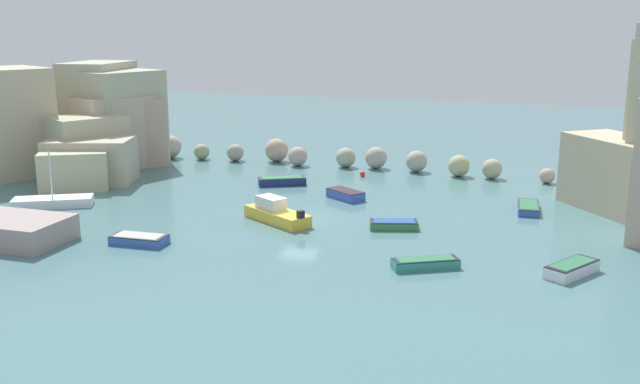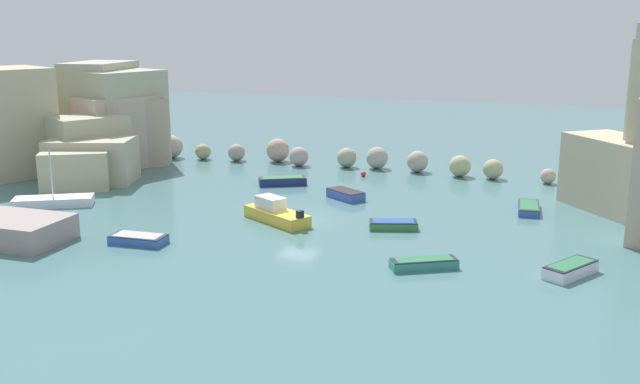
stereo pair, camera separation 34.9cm
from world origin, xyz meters
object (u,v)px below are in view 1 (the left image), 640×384
(moored_boat_8, at_px, (139,239))
(moored_boat_6, at_px, (572,269))
(moored_boat_4, at_px, (394,224))
(moored_boat_1, at_px, (282,181))
(moored_boat_3, at_px, (425,263))
(moored_boat_5, at_px, (345,194))
(moored_boat_0, at_px, (53,202))
(channel_buoy, at_px, (363,174))
(stone_dock, at_px, (13,230))
(moored_boat_7, at_px, (276,213))
(moored_boat_2, at_px, (529,207))

(moored_boat_8, bearing_deg, moored_boat_6, -177.10)
(moored_boat_4, relative_size, moored_boat_6, 0.93)
(moored_boat_1, height_order, moored_boat_8, moored_boat_1)
(moored_boat_3, xyz_separation_m, moored_boat_5, (-9.11, 13.94, 0.05))
(moored_boat_1, relative_size, moored_boat_8, 1.16)
(moored_boat_0, bearing_deg, moored_boat_5, 175.58)
(channel_buoy, relative_size, moored_boat_8, 0.13)
(moored_boat_0, bearing_deg, stone_dock, 84.33)
(moored_boat_4, height_order, moored_boat_7, moored_boat_7)
(stone_dock, relative_size, moored_boat_8, 1.86)
(moored_boat_8, bearing_deg, moored_boat_1, -100.36)
(moored_boat_0, relative_size, moored_boat_2, 1.55)
(moored_boat_7, bearing_deg, moored_boat_1, -39.82)
(moored_boat_6, relative_size, moored_boat_8, 1.04)
(moored_boat_2, xyz_separation_m, moored_boat_7, (-16.30, -8.66, 0.30))
(stone_dock, relative_size, moored_boat_5, 1.95)
(moored_boat_2, bearing_deg, stone_dock, -63.40)
(moored_boat_1, distance_m, moored_boat_4, 15.47)
(moored_boat_5, bearing_deg, stone_dock, -99.81)
(moored_boat_3, xyz_separation_m, moored_boat_4, (-3.57, 7.13, -0.01))
(stone_dock, distance_m, moored_boat_6, 33.53)
(moored_boat_2, bearing_deg, moored_boat_4, -51.97)
(moored_boat_2, bearing_deg, moored_boat_7, -67.13)
(moored_boat_3, bearing_deg, moored_boat_1, 102.76)
(moored_boat_2, relative_size, moored_boat_5, 1.12)
(moored_boat_2, relative_size, moored_boat_4, 1.10)
(stone_dock, distance_m, moored_boat_2, 35.25)
(stone_dock, relative_size, moored_boat_6, 1.78)
(moored_boat_0, bearing_deg, moored_boat_1, -167.21)
(moored_boat_4, bearing_deg, moored_boat_2, -154.78)
(moored_boat_4, distance_m, moored_boat_7, 8.18)
(moored_boat_3, bearing_deg, channel_buoy, 84.23)
(moored_boat_0, xyz_separation_m, moored_boat_6, (36.77, -2.77, 0.01))
(moored_boat_5, xyz_separation_m, moored_boat_7, (-2.57, -7.80, 0.24))
(moored_boat_4, height_order, moored_boat_8, moored_boat_8)
(moored_boat_5, bearing_deg, moored_boat_8, -86.21)
(channel_buoy, xyz_separation_m, moored_boat_4, (6.60, -15.24, 0.05))
(stone_dock, distance_m, moored_boat_8, 8.02)
(moored_boat_6, bearing_deg, moored_boat_1, -92.25)
(stone_dock, bearing_deg, moored_boat_1, 64.65)
(moored_boat_1, bearing_deg, moored_boat_6, -62.03)
(moored_boat_0, bearing_deg, moored_boat_4, 156.12)
(moored_boat_0, height_order, moored_boat_2, moored_boat_0)
(moored_boat_2, bearing_deg, moored_boat_8, -58.94)
(moored_boat_1, distance_m, moored_boat_3, 22.95)
(channel_buoy, relative_size, moored_boat_4, 0.14)
(moored_boat_1, height_order, moored_boat_3, moored_boat_1)
(channel_buoy, height_order, moored_boat_5, moored_boat_5)
(moored_boat_2, xyz_separation_m, moored_boat_8, (-22.30, -16.30, 0.02))
(channel_buoy, xyz_separation_m, moored_boat_5, (1.06, -8.43, 0.11))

